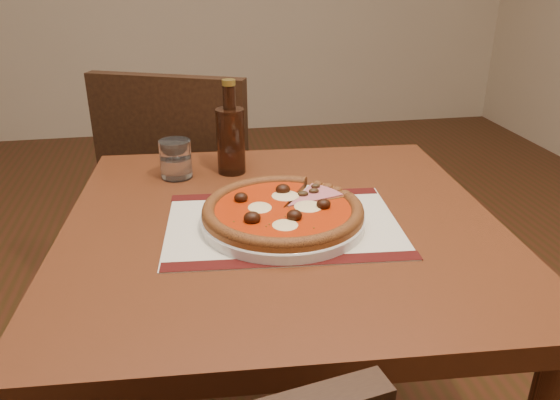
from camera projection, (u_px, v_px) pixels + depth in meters
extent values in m
cube|color=maroon|center=(282.00, 228.00, 1.03)|extent=(0.85, 0.85, 0.04)
cylinder|color=maroon|center=(137.00, 300.00, 1.46)|extent=(0.05, 0.05, 0.71)
cylinder|color=maroon|center=(391.00, 284.00, 1.53)|extent=(0.05, 0.05, 0.71)
cube|color=black|center=(201.00, 210.00, 1.77)|extent=(0.57, 0.57, 0.04)
cylinder|color=black|center=(271.00, 251.00, 1.99)|extent=(0.04, 0.04, 0.42)
cylinder|color=black|center=(176.00, 241.00, 2.07)|extent=(0.04, 0.04, 0.42)
cylinder|color=black|center=(242.00, 310.00, 1.66)|extent=(0.04, 0.04, 0.42)
cylinder|color=black|center=(130.00, 294.00, 1.74)|extent=(0.04, 0.04, 0.42)
cube|color=black|center=(171.00, 158.00, 1.50)|extent=(0.41, 0.21, 0.45)
cube|color=beige|center=(283.00, 224.00, 1.00)|extent=(0.44, 0.34, 0.00)
cylinder|color=white|center=(283.00, 219.00, 0.99)|extent=(0.30, 0.30, 0.02)
cylinder|color=#955124|center=(283.00, 212.00, 0.99)|extent=(0.29, 0.29, 0.01)
torus|color=brown|center=(283.00, 209.00, 0.98)|extent=(0.29, 0.29, 0.02)
cylinder|color=#AD3008|center=(283.00, 208.00, 0.98)|extent=(0.25, 0.25, 0.00)
ellipsoid|color=#FCE2AA|center=(285.00, 195.00, 1.03)|extent=(0.05, 0.04, 0.01)
ellipsoid|color=#FCE2AA|center=(239.00, 206.00, 0.98)|extent=(0.05, 0.04, 0.01)
ellipsoid|color=#FCE2AA|center=(284.00, 218.00, 0.94)|extent=(0.05, 0.04, 0.01)
ellipsoid|color=#FCE2AA|center=(327.00, 204.00, 0.99)|extent=(0.05, 0.04, 0.01)
ellipsoid|color=black|center=(283.00, 187.00, 1.03)|extent=(0.03, 0.03, 0.02)
ellipsoid|color=black|center=(238.00, 192.00, 1.01)|extent=(0.03, 0.03, 0.02)
ellipsoid|color=black|center=(259.00, 210.00, 0.94)|extent=(0.03, 0.03, 0.02)
ellipsoid|color=black|center=(305.00, 220.00, 0.90)|extent=(0.03, 0.03, 0.02)
ellipsoid|color=black|center=(316.00, 199.00, 0.98)|extent=(0.03, 0.03, 0.02)
ellipsoid|color=#372714|center=(309.00, 197.00, 1.02)|extent=(0.02, 0.01, 0.01)
ellipsoid|color=#372714|center=(320.00, 190.00, 1.05)|extent=(0.02, 0.01, 0.01)
ellipsoid|color=#372714|center=(302.00, 195.00, 1.03)|extent=(0.02, 0.01, 0.01)
cylinder|color=white|center=(176.00, 159.00, 1.20)|extent=(0.07, 0.07, 0.08)
cylinder|color=#33180C|center=(231.00, 141.00, 1.21)|extent=(0.06, 0.06, 0.15)
cylinder|color=#33180C|center=(229.00, 99.00, 1.17)|extent=(0.03, 0.03, 0.06)
cylinder|color=#A68D37|center=(229.00, 82.00, 1.16)|extent=(0.03, 0.03, 0.01)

